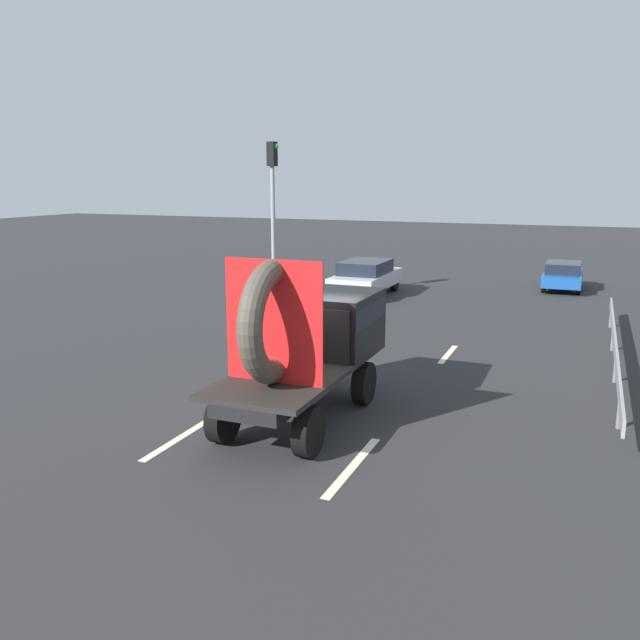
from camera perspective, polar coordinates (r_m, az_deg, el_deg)
name	(u,v)px	position (r m, az deg, el deg)	size (l,w,h in m)	color
ground_plane	(286,415)	(13.72, -2.95, -8.16)	(120.00, 120.00, 0.00)	#28282B
flatbed_truck	(311,335)	(13.44, -0.77, -1.33)	(2.02, 4.85, 3.37)	black
distant_sedan	(366,276)	(27.41, 3.97, 3.77)	(1.88, 4.40, 1.43)	black
traffic_light	(273,199)	(25.80, -4.08, 10.33)	(0.42, 0.36, 6.09)	gray
guardrail	(615,345)	(18.68, 24.08, -2.01)	(0.10, 12.77, 0.71)	gray
lane_dash_left_near	(183,436)	(12.91, -11.70, -9.72)	(2.53, 0.16, 0.01)	beige
lane_dash_left_far	(328,345)	(19.18, 0.73, -2.20)	(2.79, 0.16, 0.01)	beige
lane_dash_right_near	(353,466)	(11.43, 2.86, -12.46)	(2.56, 0.16, 0.01)	beige
lane_dash_right_far	(448,354)	(18.57, 10.98, -2.91)	(2.03, 0.16, 0.01)	beige
oncoming_car	(563,275)	(30.56, 20.21, 3.67)	(1.57, 3.66, 1.19)	black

